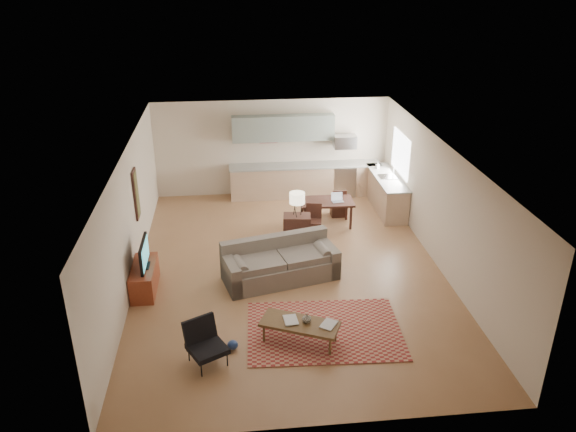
{
  "coord_description": "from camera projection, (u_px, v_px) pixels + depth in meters",
  "views": [
    {
      "loc": [
        -1.16,
        -10.52,
        6.12
      ],
      "look_at": [
        0.0,
        0.3,
        1.15
      ],
      "focal_mm": 35.0,
      "sensor_mm": 36.0,
      "label": 1
    }
  ],
  "objects": [
    {
      "name": "armchair",
      "position": [
        207.0,
        345.0,
        9.19
      ],
      "size": [
        0.89,
        0.89,
        0.75
      ],
      "primitive_type": null,
      "rotation": [
        0.0,
        0.0,
        0.49
      ],
      "color": "black",
      "rests_on": "floor"
    },
    {
      "name": "laptop",
      "position": [
        338.0,
        198.0,
        13.86
      ],
      "size": [
        0.3,
        0.24,
        0.21
      ],
      "primitive_type": null,
      "rotation": [
        0.0,
        0.0,
        0.09
      ],
      "color": "#A5A8AD",
      "rests_on": "dining_table"
    },
    {
      "name": "upper_cabinets",
      "position": [
        283.0,
        128.0,
        15.31
      ],
      "size": [
        2.8,
        0.34,
        0.7
      ],
      "primitive_type": "cube",
      "color": "gray",
      "rests_on": "room"
    },
    {
      "name": "coffee_table",
      "position": [
        300.0,
        332.0,
        9.79
      ],
      "size": [
        1.47,
        1.05,
        0.41
      ],
      "primitive_type": null,
      "rotation": [
        0.0,
        0.0,
        -0.42
      ],
      "color": "#4D351A",
      "rests_on": "floor"
    },
    {
      "name": "table_lamp",
      "position": [
        297.0,
        204.0,
        12.87
      ],
      "size": [
        0.44,
        0.44,
        0.59
      ],
      "primitive_type": null,
      "rotation": [
        0.0,
        0.0,
        -0.27
      ],
      "color": "beige",
      "rests_on": "console_table"
    },
    {
      "name": "book_b",
      "position": [
        323.0,
        323.0,
        9.69
      ],
      "size": [
        0.53,
        0.53,
        0.02
      ],
      "primitive_type": "imported",
      "rotation": [
        0.0,
        0.0,
        -0.61
      ],
      "color": "navy",
      "rests_on": "coffee_table"
    },
    {
      "name": "dining_chair_far",
      "position": [
        338.0,
        202.0,
        14.63
      ],
      "size": [
        0.37,
        0.38,
        0.76
      ],
      "primitive_type": null,
      "rotation": [
        0.0,
        0.0,
        3.14
      ],
      "color": "#321A15",
      "rests_on": "floor"
    },
    {
      "name": "kitchen_microwave",
      "position": [
        345.0,
        142.0,
        15.52
      ],
      "size": [
        0.62,
        0.4,
        0.35
      ],
      "primitive_type": "cube",
      "color": "#A5A8AD",
      "rests_on": "room"
    },
    {
      "name": "tv_credenza",
      "position": [
        145.0,
        278.0,
        11.32
      ],
      "size": [
        0.46,
        1.19,
        0.55
      ],
      "primitive_type": null,
      "color": "maroon",
      "rests_on": "floor"
    },
    {
      "name": "triptych",
      "position": [
        268.0,
        134.0,
        15.48
      ],
      "size": [
        1.7,
        0.04,
        0.5
      ],
      "primitive_type": null,
      "color": "beige",
      "rests_on": "room"
    },
    {
      "name": "tv",
      "position": [
        144.0,
        254.0,
        11.1
      ],
      "size": [
        0.09,
        0.92,
        0.55
      ],
      "primitive_type": null,
      "color": "black",
      "rests_on": "tv_credenza"
    },
    {
      "name": "room",
      "position": [
        290.0,
        213.0,
        11.61
      ],
      "size": [
        9.0,
        9.0,
        9.0
      ],
      "color": "#906340",
      "rests_on": "ground"
    },
    {
      "name": "dining_table",
      "position": [
        326.0,
        213.0,
        14.09
      ],
      "size": [
        1.34,
        0.79,
        0.67
      ],
      "primitive_type": null,
      "rotation": [
        0.0,
        0.0,
        -0.02
      ],
      "color": "#321A15",
      "rests_on": "floor"
    },
    {
      "name": "console_table",
      "position": [
        297.0,
        230.0,
        13.14
      ],
      "size": [
        0.67,
        0.49,
        0.73
      ],
      "primitive_type": null,
      "rotation": [
        0.0,
        0.0,
        -0.12
      ],
      "color": "#321A15",
      "rests_on": "floor"
    },
    {
      "name": "kitchen_range",
      "position": [
        343.0,
        179.0,
        15.96
      ],
      "size": [
        0.62,
        0.62,
        0.9
      ],
      "primitive_type": "cube",
      "color": "#A5A8AD",
      "rests_on": "ground"
    },
    {
      "name": "kitchen_counter_back",
      "position": [
        305.0,
        180.0,
        15.85
      ],
      "size": [
        4.26,
        0.64,
        0.92
      ],
      "primitive_type": null,
      "color": "tan",
      "rests_on": "ground"
    },
    {
      "name": "sofa",
      "position": [
        280.0,
        261.0,
        11.66
      ],
      "size": [
        2.64,
        1.64,
        0.85
      ],
      "primitive_type": null,
      "rotation": [
        0.0,
        0.0,
        0.25
      ],
      "color": "#6A5F54",
      "rests_on": "floor"
    },
    {
      "name": "vase",
      "position": [
        307.0,
        318.0,
        9.69
      ],
      "size": [
        0.23,
        0.23,
        0.17
      ],
      "primitive_type": "imported",
      "rotation": [
        0.0,
        0.0,
        -0.21
      ],
      "color": "black",
      "rests_on": "coffee_table"
    },
    {
      "name": "dining_chair_near",
      "position": [
        313.0,
        221.0,
        13.52
      ],
      "size": [
        0.45,
        0.46,
        0.8
      ],
      "primitive_type": null,
      "rotation": [
        0.0,
        0.0,
        -0.19
      ],
      "color": "#321A15",
      "rests_on": "floor"
    },
    {
      "name": "wall_art_left",
      "position": [
        136.0,
        194.0,
        12.03
      ],
      "size": [
        0.06,
        0.42,
        1.1
      ],
      "primitive_type": null,
      "color": "olive",
      "rests_on": "room"
    },
    {
      "name": "kitchen_counter_right",
      "position": [
        386.0,
        193.0,
        14.98
      ],
      "size": [
        0.64,
        2.26,
        0.92
      ],
      "primitive_type": null,
      "color": "tan",
      "rests_on": "ground"
    },
    {
      "name": "soap_bottle",
      "position": [
        378.0,
        165.0,
        15.33
      ],
      "size": [
        0.12,
        0.13,
        0.19
      ],
      "primitive_type": "imported",
      "rotation": [
        0.0,
        0.0,
        0.23
      ],
      "color": "beige",
      "rests_on": "kitchen_counter_right"
    },
    {
      "name": "window_right",
      "position": [
        401.0,
        154.0,
        14.55
      ],
      "size": [
        0.02,
        1.4,
        1.05
      ],
      "primitive_type": "cube",
      "color": "white",
      "rests_on": "room"
    },
    {
      "name": "book_a",
      "position": [
        284.0,
        321.0,
        9.73
      ],
      "size": [
        0.28,
        0.35,
        0.03
      ],
      "primitive_type": "imported",
      "rotation": [
        0.0,
        0.0,
        0.08
      ],
      "color": "maroon",
      "rests_on": "coffee_table"
    },
    {
      "name": "rug",
      "position": [
        324.0,
        330.0,
        10.17
      ],
      "size": [
        2.85,
        2.05,
        0.02
      ],
      "primitive_type": "cube",
      "rotation": [
        0.0,
        0.0,
        -0.05
      ],
      "color": "maroon",
      "rests_on": "floor"
    }
  ]
}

